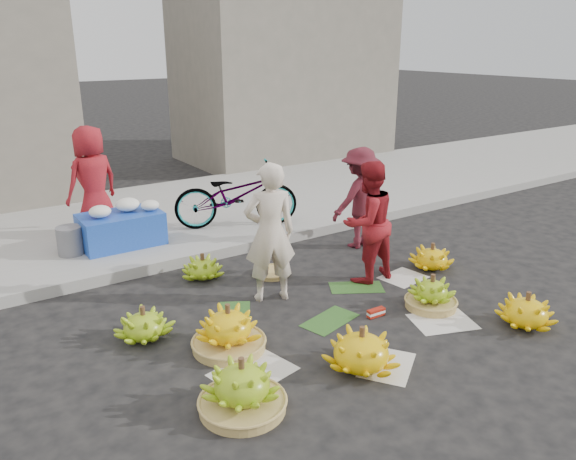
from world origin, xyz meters
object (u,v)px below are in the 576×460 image
banana_bunch_4 (432,294)px  flower_table (121,227)px  bicycle (236,195)px  banana_bunch_0 (228,330)px  vendor_cream (270,233)px

banana_bunch_4 → flower_table: (-2.34, 3.68, 0.22)m
banana_bunch_4 → bicycle: bearing=99.3°
banana_bunch_0 → banana_bunch_4: size_ratio=1.23×
banana_bunch_4 → flower_table: size_ratio=0.58×
vendor_cream → flower_table: vendor_cream is taller
banana_bunch_0 → flower_table: 3.21m
banana_bunch_0 → bicycle: bicycle is taller
banana_bunch_4 → vendor_cream: 1.96m
vendor_cream → banana_bunch_4: bearing=157.3°
banana_bunch_0 → vendor_cream: vendor_cream is taller
banana_bunch_4 → vendor_cream: vendor_cream is taller
banana_bunch_0 → banana_bunch_4: (2.34, -0.47, -0.04)m
banana_bunch_4 → flower_table: 4.36m
vendor_cream → bicycle: (0.82, 2.30, -0.20)m
banana_bunch_4 → bicycle: size_ratio=0.34×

